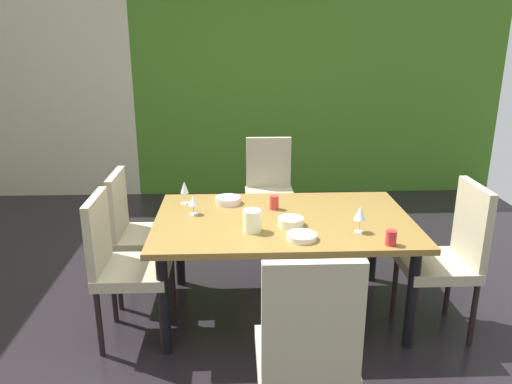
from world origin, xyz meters
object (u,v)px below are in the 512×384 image
Objects in this scene: dining_table at (283,228)px; wine_glass_rear at (360,214)px; serving_bowl_east at (302,237)px; serving_bowl_corner at (228,200)px; chair_head_near at (307,349)px; cup_right at (274,202)px; chair_head_far at (269,186)px; wine_glass_front at (193,202)px; serving_bowl_west at (291,222)px; cup_center at (391,238)px; pitcher_near_shelf at (252,221)px; wine_glass_north at (184,188)px; chair_right_near at (450,252)px; chair_left_far at (136,228)px; chair_left_near at (120,260)px.

dining_table is 10.39× the size of wine_glass_rear.
serving_bowl_corner is (-0.45, 0.68, 0.01)m from serving_bowl_east.
cup_right is at bearing 91.45° from chair_head_near.
chair_head_near reaches higher than cup_right.
wine_glass_front is (-0.60, -1.16, 0.25)m from chair_head_far.
wine_glass_front reaches higher than serving_bowl_west.
cup_center is at bearing 109.16° from chair_head_far.
chair_head_near is 1.51m from wine_glass_front.
serving_bowl_west is at bearing 19.63° from pitcher_near_shelf.
serving_bowl_west is at bearing 162.32° from wine_glass_rear.
wine_glass_rear is 0.68m from cup_right.
wine_glass_front is at bearing 161.04° from wine_glass_rear.
pitcher_near_shelf is (-0.81, 0.25, 0.03)m from cup_center.
serving_bowl_east is at bearing -34.09° from wine_glass_front.
pitcher_near_shelf reaches higher than cup_right.
wine_glass_front is 1.43× the size of cup_center.
cup_right is (0.56, 0.08, -0.04)m from wine_glass_front.
pitcher_near_shelf is at bearing -39.42° from wine_glass_front.
wine_glass_rear is at bearing -35.15° from serving_bowl_corner.
serving_bowl_east is at bearing 168.73° from cup_center.
serving_bowl_west is (0.05, 1.14, 0.16)m from chair_head_near.
chair_head_near reaches higher than wine_glass_rear.
dining_table is 0.23m from cup_right.
wine_glass_rear is 0.26m from cup_center.
serving_bowl_west reaches higher than serving_bowl_east.
wine_glass_north is at bearing 130.51° from pitcher_near_shelf.
serving_bowl_west is at bearing 87.64° from chair_head_near.
chair_right_near is at bearing -22.47° from serving_bowl_corner.
dining_table is at bearing -9.35° from wine_glass_front.
wine_glass_front is at bearing 68.51° from chair_left_far.
wine_glass_north is at bearing 109.13° from wine_glass_front.
serving_bowl_corner is (0.67, 0.05, 0.19)m from chair_left_far.
pitcher_near_shelf is (0.47, -0.55, -0.05)m from wine_glass_north.
serving_bowl_east is (1.12, -0.64, 0.18)m from chair_left_far.
serving_bowl_corner is 1.25m from cup_center.
chair_right_near is at bearing 5.44° from serving_bowl_east.
pitcher_near_shelf is (-0.22, -0.22, 0.14)m from dining_table.
chair_left_near reaches higher than wine_glass_north.
chair_head_near reaches higher than pitcher_near_shelf.
pitcher_near_shelf is at bearing 93.43° from chair_left_near.
chair_head_near is 6.35× the size of serving_bowl_west.
cup_center is at bearing -25.29° from wine_glass_front.
wine_glass_front is 0.69m from serving_bowl_west.
chair_left_near reaches higher than serving_bowl_corner.
chair_left_far is 5.17× the size of serving_bowl_corner.
chair_left_far is at bearing 149.16° from pitcher_near_shelf.
cup_right is at bearing 104.89° from serving_bowl_west.
serving_bowl_corner is 0.57m from pitcher_near_shelf.
chair_head_far is at bearing 53.87° from wine_glass_north.
dining_table is 0.34m from pitcher_near_shelf.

